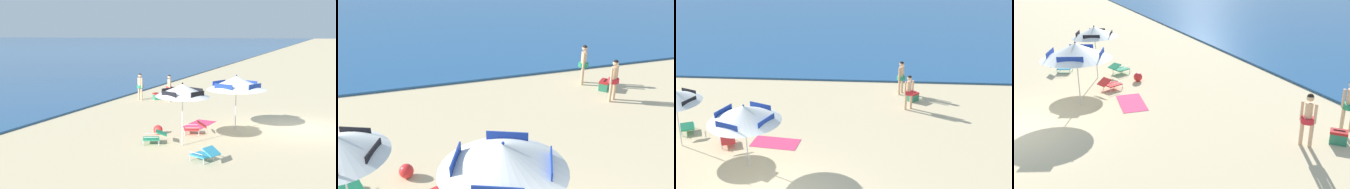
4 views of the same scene
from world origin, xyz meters
TOP-DOWN VIEW (x-y plane):
  - beach_umbrella_striped_main at (-4.39, 3.97)m, footprint 2.76×2.76m
  - beach_umbrella_striped_second at (-1.46, 2.67)m, footprint 3.39×3.39m
  - lounge_chair_under_umbrella at (-2.62, 4.07)m, footprint 0.82×1.02m
  - lounge_chair_beside_umbrella at (-5.89, 2.67)m, footprint 0.84×1.02m
  - lounge_chair_facing_sea at (-4.56, 4.99)m, footprint 0.83×1.01m
  - person_standing_near_shore at (4.37, 7.98)m, footprint 0.43×0.39m
  - person_standing_beside at (4.12, 9.81)m, footprint 0.40×0.43m
  - cooler_box at (4.66, 8.95)m, footprint 0.60×0.59m
  - beach_ball at (-3.21, 5.44)m, footprint 0.38×0.38m
  - beach_towel at (-0.90, 4.42)m, footprint 1.90×1.12m

SIDE VIEW (x-z plane):
  - beach_towel at x=-0.90m, z-range 0.00..0.01m
  - beach_ball at x=-3.21m, z-range 0.00..0.38m
  - cooler_box at x=4.66m, z-range -0.01..0.42m
  - lounge_chair_under_umbrella at x=-2.62m, z-range 0.01..0.53m
  - lounge_chair_beside_umbrella at x=-5.89m, z-range 0.01..0.53m
  - lounge_chair_facing_sea at x=-4.56m, z-range 0.02..0.53m
  - person_standing_near_shore at x=4.37m, z-range 0.13..1.73m
  - person_standing_beside at x=4.12m, z-range 0.13..1.77m
  - beach_umbrella_striped_second at x=-1.46m, z-range 0.84..3.20m
  - beach_umbrella_striped_main at x=-4.39m, z-range 0.87..3.18m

